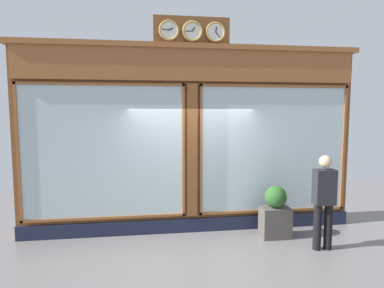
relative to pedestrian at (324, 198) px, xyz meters
The scene contains 4 objects.
shop_facade 2.71m from the pedestrian, 30.77° to the right, with size 6.90×0.42×4.27m.
pedestrian is the anchor object (origin of this frame).
planter_box 1.10m from the pedestrian, 46.52° to the right, with size 0.56×0.36×0.59m, color #4C4742.
planter_shrub 0.90m from the pedestrian, 46.52° to the right, with size 0.42×0.42×0.42m, color #285623.
Camera 1 is at (0.89, 6.31, 2.44)m, focal length 30.07 mm.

